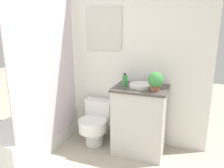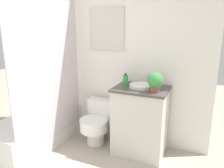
% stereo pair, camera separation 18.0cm
% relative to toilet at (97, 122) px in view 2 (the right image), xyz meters
% --- Properties ---
extents(wall_back, '(3.05, 0.07, 2.50)m').
position_rel_toilet_xyz_m(wall_back, '(-0.05, 0.29, 0.95)').
color(wall_back, white).
rests_on(wall_back, ground_plane).
extents(shower_area, '(0.65, 1.35, 1.98)m').
position_rel_toilet_xyz_m(shower_area, '(-0.73, -0.41, -0.04)').
color(shower_area, white).
rests_on(shower_area, ground_plane).
extents(toilet, '(0.39, 0.51, 0.60)m').
position_rel_toilet_xyz_m(toilet, '(0.00, 0.00, 0.00)').
color(toilet, white).
rests_on(toilet, ground_plane).
extents(vanity, '(0.67, 0.51, 0.88)m').
position_rel_toilet_xyz_m(vanity, '(0.63, -0.00, 0.14)').
color(vanity, beige).
rests_on(vanity, ground_plane).
extents(sink, '(0.31, 0.34, 0.13)m').
position_rel_toilet_xyz_m(sink, '(0.63, 0.02, 0.60)').
color(sink, white).
rests_on(sink, vanity).
extents(soap_bottle, '(0.06, 0.06, 0.17)m').
position_rel_toilet_xyz_m(soap_bottle, '(0.43, -0.01, 0.65)').
color(soap_bottle, green).
rests_on(soap_bottle, vanity).
extents(potted_plant, '(0.18, 0.18, 0.23)m').
position_rel_toilet_xyz_m(potted_plant, '(0.83, -0.12, 0.71)').
color(potted_plant, brown).
rests_on(potted_plant, vanity).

